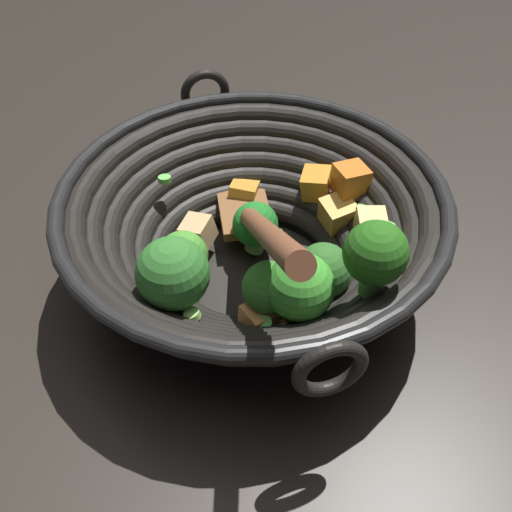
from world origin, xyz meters
name	(u,v)px	position (x,y,z in m)	size (l,w,h in m)	color
ground_plane	(253,278)	(0.00, 0.00, 0.00)	(4.00, 4.00, 0.00)	#28231E
wok	(254,229)	(0.00, 0.00, 0.07)	(0.35, 0.37, 0.21)	black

